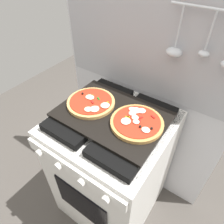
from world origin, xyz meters
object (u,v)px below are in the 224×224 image
at_px(stove, 112,166).
at_px(pizza_left, 91,102).
at_px(pizza_right, 137,122).
at_px(baking_tray, 112,115).

relative_size(stove, pizza_left, 3.56).
bearing_deg(pizza_left, stove, -0.35).
relative_size(pizza_left, pizza_right, 1.00).
distance_m(pizza_left, pizza_right, 0.27).
bearing_deg(baking_tray, pizza_left, -179.64).
xyz_separation_m(stove, baking_tray, (0.00, 0.00, 0.46)).
distance_m(baking_tray, pizza_right, 0.14).
distance_m(stove, baking_tray, 0.46).
distance_m(stove, pizza_left, 0.50).
distance_m(baking_tray, pizza_left, 0.13).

